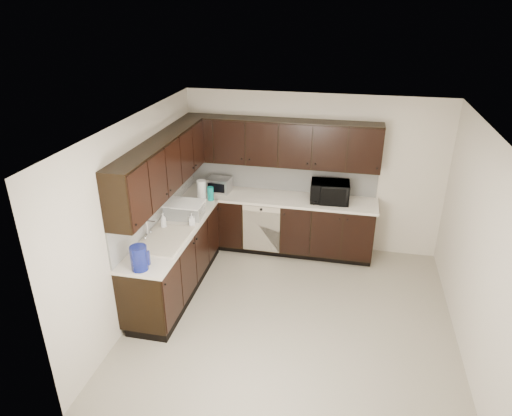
{
  "coord_description": "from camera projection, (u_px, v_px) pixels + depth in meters",
  "views": [
    {
      "loc": [
        0.54,
        -4.76,
        3.74
      ],
      "look_at": [
        -0.61,
        0.6,
        1.23
      ],
      "focal_mm": 32.0,
      "sensor_mm": 36.0,
      "label": 1
    }
  ],
  "objects": [
    {
      "name": "wall_left",
      "position": [
        138.0,
        216.0,
        5.75
      ],
      "size": [
        0.02,
        4.0,
        2.5
      ],
      "primitive_type": "cube",
      "color": "beige",
      "rests_on": "floor"
    },
    {
      "name": "sink",
      "position": [
        164.0,
        245.0,
        5.83
      ],
      "size": [
        0.54,
        0.82,
        0.42
      ],
      "color": "beige",
      "rests_on": "countertop"
    },
    {
      "name": "ceiling",
      "position": [
        300.0,
        127.0,
        4.85
      ],
      "size": [
        4.0,
        4.0,
        0.0
      ],
      "primitive_type": "plane",
      "rotation": [
        3.14,
        0.0,
        0.0
      ],
      "color": "white",
      "rests_on": "wall_back"
    },
    {
      "name": "toaster_oven",
      "position": [
        219.0,
        185.0,
        7.24
      ],
      "size": [
        0.38,
        0.3,
        0.23
      ],
      "primitive_type": "cube",
      "rotation": [
        0.0,
        0.0,
        -0.09
      ],
      "color": "#B5B5B8",
      "rests_on": "countertop"
    },
    {
      "name": "microwave",
      "position": [
        330.0,
        192.0,
        6.86
      ],
      "size": [
        0.6,
        0.42,
        0.32
      ],
      "primitive_type": "imported",
      "rotation": [
        0.0,
        0.0,
        0.06
      ],
      "color": "black",
      "rests_on": "countertop"
    },
    {
      "name": "dishwasher",
      "position": [
        261.0,
        226.0,
        7.05
      ],
      "size": [
        0.58,
        0.04,
        0.78
      ],
      "color": "beige",
      "rests_on": "lower_cabinets"
    },
    {
      "name": "countertop",
      "position": [
        237.0,
        210.0,
        6.68
      ],
      "size": [
        3.03,
        2.83,
        0.04
      ],
      "color": "silver",
      "rests_on": "lower_cabinets"
    },
    {
      "name": "storage_bin",
      "position": [
        185.0,
        210.0,
        6.42
      ],
      "size": [
        0.54,
        0.42,
        0.2
      ],
      "primitive_type": "cube",
      "rotation": [
        0.0,
        0.0,
        0.08
      ],
      "color": "white",
      "rests_on": "countertop"
    },
    {
      "name": "soap_bottle_b",
      "position": [
        163.0,
        221.0,
        6.09
      ],
      "size": [
        0.1,
        0.1,
        0.21
      ],
      "primitive_type": "imported",
      "rotation": [
        0.0,
        0.0,
        -0.26
      ],
      "color": "gray",
      "rests_on": "countertop"
    },
    {
      "name": "floor",
      "position": [
        292.0,
        317.0,
        5.89
      ],
      "size": [
        4.0,
        4.0,
        0.0
      ],
      "primitive_type": "plane",
      "color": "#A29986",
      "rests_on": "ground"
    },
    {
      "name": "teal_tumbler",
      "position": [
        211.0,
        194.0,
        6.93
      ],
      "size": [
        0.12,
        0.12,
        0.21
      ],
      "primitive_type": "cylinder",
      "rotation": [
        0.0,
        0.0,
        -0.35
      ],
      "color": "#0C847F",
      "rests_on": "countertop"
    },
    {
      "name": "soap_bottle_a",
      "position": [
        192.0,
        219.0,
        6.18
      ],
      "size": [
        0.1,
        0.1,
        0.17
      ],
      "primitive_type": "imported",
      "rotation": [
        0.0,
        0.0,
        0.42
      ],
      "color": "gray",
      "rests_on": "countertop"
    },
    {
      "name": "lower_cabinets",
      "position": [
        237.0,
        241.0,
        6.89
      ],
      "size": [
        3.0,
        2.8,
        0.9
      ],
      "color": "black",
      "rests_on": "floor"
    },
    {
      "name": "backsplash",
      "position": [
        226.0,
        188.0,
        6.8
      ],
      "size": [
        3.0,
        2.8,
        0.48
      ],
      "color": "silver",
      "rests_on": "countertop"
    },
    {
      "name": "upper_cabinets",
      "position": [
        231.0,
        153.0,
        6.43
      ],
      "size": [
        3.0,
        2.8,
        0.7
      ],
      "color": "black",
      "rests_on": "wall_back"
    },
    {
      "name": "wall_front",
      "position": [
        263.0,
        346.0,
        3.59
      ],
      "size": [
        4.0,
        0.02,
        2.5
      ],
      "primitive_type": "cube",
      "color": "beige",
      "rests_on": "floor"
    },
    {
      "name": "paper_towel_roll",
      "position": [
        202.0,
        190.0,
        6.94
      ],
      "size": [
        0.14,
        0.14,
        0.31
      ],
      "primitive_type": "cylinder",
      "rotation": [
        0.0,
        0.0,
        -0.03
      ],
      "color": "silver",
      "rests_on": "countertop"
    },
    {
      "name": "wall_right",
      "position": [
        477.0,
        249.0,
        4.99
      ],
      "size": [
        0.02,
        4.0,
        2.5
      ],
      "primitive_type": "cube",
      "color": "beige",
      "rests_on": "floor"
    },
    {
      "name": "wall_back",
      "position": [
        313.0,
        174.0,
        7.14
      ],
      "size": [
        4.0,
        0.02,
        2.5
      ],
      "primitive_type": "cube",
      "color": "beige",
      "rests_on": "floor"
    },
    {
      "name": "blue_pitcher",
      "position": [
        139.0,
        258.0,
        5.13
      ],
      "size": [
        0.25,
        0.25,
        0.29
      ],
      "primitive_type": "cylinder",
      "rotation": [
        0.0,
        0.0,
        -0.33
      ],
      "color": "navy",
      "rests_on": "countertop"
    }
  ]
}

